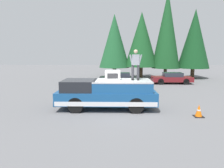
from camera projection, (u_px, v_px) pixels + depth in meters
name	position (u px, v px, depth m)	size (l,w,h in m)	color
ground_plane	(119.00, 110.00, 11.30)	(90.00, 90.00, 0.00)	slate
pickup_truck	(107.00, 94.00, 11.51)	(2.01, 5.54, 1.65)	navy
compressor_unit	(113.00, 75.00, 11.39)	(0.65, 0.84, 0.56)	white
person_on_truck_bed	(136.00, 64.00, 11.28)	(0.29, 0.72, 1.69)	#333338
parked_car_maroon	(172.00, 78.00, 21.22)	(1.64, 4.10, 1.16)	maroon
parked_car_black	(120.00, 78.00, 21.07)	(1.64, 4.10, 1.16)	black
traffic_cone	(199.00, 111.00, 10.11)	(0.47, 0.47, 0.62)	black
conifer_far_left	(194.00, 39.00, 25.34)	(3.89, 3.89, 8.53)	#4C3826
conifer_left	(167.00, 30.00, 25.31)	(3.50, 3.50, 10.74)	#4C3826
conifer_center_left	(141.00, 40.00, 26.05)	(4.20, 4.20, 8.34)	#4C3826
conifer_center_right	(114.00, 41.00, 26.52)	(4.01, 4.01, 8.15)	#4C3826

